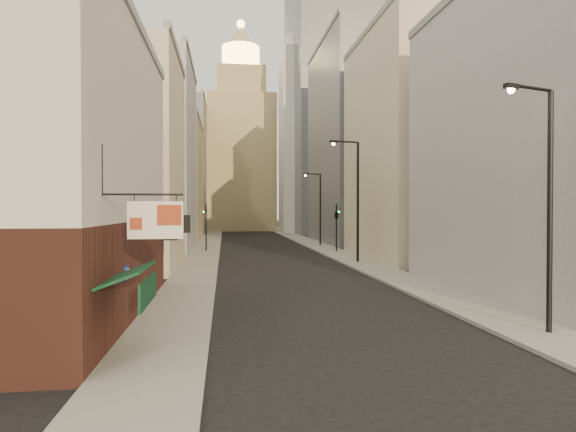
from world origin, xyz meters
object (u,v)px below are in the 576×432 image
at_px(white_tower, 302,134).
at_px(streetlamp_near, 546,195).
at_px(clock_tower, 241,148).
at_px(streetlamp_mid, 355,194).
at_px(streetlamp_far, 319,205).
at_px(traffic_light_left, 206,217).
at_px(traffic_light_right, 336,215).

relative_size(white_tower, streetlamp_near, 4.79).
distance_m(clock_tower, streetlamp_mid, 66.48).
xyz_separation_m(streetlamp_mid, streetlamp_far, (0.52, 18.06, -0.75)).
bearing_deg(streetlamp_far, streetlamp_near, -102.01).
xyz_separation_m(clock_tower, streetlamp_near, (7.59, -88.03, -12.69)).
height_order(streetlamp_near, streetlamp_mid, streetlamp_mid).
distance_m(streetlamp_far, traffic_light_left, 14.37).
bearing_deg(white_tower, traffic_light_left, -112.90).
xyz_separation_m(clock_tower, streetlamp_far, (7.66, -46.95, -12.66)).
height_order(clock_tower, streetlamp_far, clock_tower).
bearing_deg(white_tower, streetlamp_mid, -94.33).
xyz_separation_m(clock_tower, streetlamp_mid, (7.14, -65.01, -11.91)).
distance_m(white_tower, streetlamp_far, 35.82).
xyz_separation_m(clock_tower, traffic_light_left, (-5.40, -52.83, -13.96)).
height_order(streetlamp_near, traffic_light_left, streetlamp_near).
bearing_deg(streetlamp_near, white_tower, 70.89).
relative_size(streetlamp_near, traffic_light_left, 1.73).
height_order(clock_tower, traffic_light_right, clock_tower).
height_order(streetlamp_far, traffic_light_left, streetlamp_far).
distance_m(clock_tower, streetlamp_near, 89.27).
height_order(streetlamp_mid, traffic_light_right, streetlamp_mid).
relative_size(traffic_light_left, traffic_light_right, 1.00).
relative_size(clock_tower, traffic_light_left, 8.98).
bearing_deg(streetlamp_far, traffic_light_right, -100.50).
bearing_deg(streetlamp_far, streetlamp_mid, -103.57).
xyz_separation_m(streetlamp_mid, traffic_light_right, (0.73, 9.66, -1.84)).
bearing_deg(clock_tower, streetlamp_mid, -83.74).
bearing_deg(traffic_light_left, traffic_light_right, 151.28).
relative_size(white_tower, traffic_light_left, 8.30).
distance_m(white_tower, traffic_light_right, 44.01).
bearing_deg(streetlamp_near, traffic_light_right, 73.05).
xyz_separation_m(traffic_light_left, traffic_light_right, (13.27, -2.53, 0.21)).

